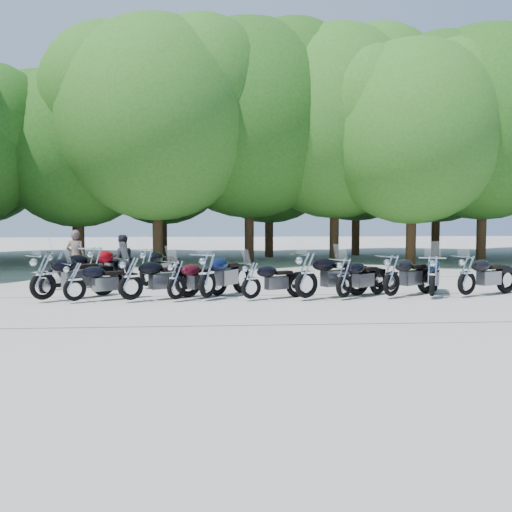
{
  "coord_description": "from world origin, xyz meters",
  "views": [
    {
      "loc": [
        -1.22,
        -15.0,
        2.26
      ],
      "look_at": [
        0.0,
        1.5,
        1.1
      ],
      "focal_mm": 42.0,
      "sensor_mm": 36.0,
      "label": 1
    }
  ],
  "objects": [
    {
      "name": "tree_6",
      "position": [
        7.55,
        10.82,
        5.81
      ],
      "size": [
        8.0,
        8.0,
        9.82
      ],
      "color": "#3A2614",
      "rests_on": "ground"
    },
    {
      "name": "tree_7",
      "position": [
        11.2,
        11.78,
        6.39
      ],
      "size": [
        8.79,
        8.79,
        10.79
      ],
      "color": "#3A2614",
      "rests_on": "ground"
    },
    {
      "name": "motorcycle_2",
      "position": [
        -3.29,
        0.37,
        0.66
      ],
      "size": [
        2.35,
        1.82,
        1.32
      ],
      "primitive_type": null,
      "rotation": [
        0.0,
        0.0,
        2.12
      ],
      "color": "black",
      "rests_on": "ground"
    },
    {
      "name": "motorcycle_6",
      "position": [
        1.23,
        0.37,
        0.72
      ],
      "size": [
        2.58,
        1.92,
        1.43
      ],
      "primitive_type": null,
      "rotation": [
        0.0,
        0.0,
        2.09
      ],
      "color": "black",
      "rests_on": "ground"
    },
    {
      "name": "motorcycle_10",
      "position": [
        5.67,
        0.66,
        0.65
      ],
      "size": [
        2.37,
        1.63,
        1.3
      ],
      "primitive_type": null,
      "rotation": [
        0.0,
        0.0,
        2.02
      ],
      "color": "black",
      "rests_on": "ground"
    },
    {
      "name": "tree_5",
      "position": [
        4.61,
        13.2,
        6.57
      ],
      "size": [
        9.04,
        9.04,
        11.1
      ],
      "color": "#3A2614",
      "rests_on": "ground"
    },
    {
      "name": "motorcycle_11",
      "position": [
        -5.83,
        3.22,
        0.65
      ],
      "size": [
        2.39,
        1.65,
        1.31
      ],
      "primitive_type": null,
      "rotation": [
        0.0,
        0.0,
        2.03
      ],
      "color": "black",
      "rests_on": "ground"
    },
    {
      "name": "tree_3",
      "position": [
        -3.57,
        11.24,
        6.32
      ],
      "size": [
        8.7,
        8.7,
        10.67
      ],
      "color": "#3A2614",
      "rests_on": "ground"
    },
    {
      "name": "tree_12",
      "position": [
        1.8,
        16.47,
        5.72
      ],
      "size": [
        7.88,
        7.88,
        9.67
      ],
      "color": "#3A2614",
      "rests_on": "ground"
    },
    {
      "name": "tree_2",
      "position": [
        -7.25,
        12.84,
        5.31
      ],
      "size": [
        7.31,
        7.31,
        8.97
      ],
      "color": "#3A2614",
      "rests_on": "ground"
    },
    {
      "name": "motorcycle_7",
      "position": [
        2.25,
        0.44,
        0.62
      ],
      "size": [
        2.11,
        1.94,
        1.24
      ],
      "primitive_type": null,
      "rotation": [
        0.0,
        0.0,
        2.28
      ],
      "color": "black",
      "rests_on": "ground"
    },
    {
      "name": "motorcycle_3",
      "position": [
        -2.14,
        0.44,
        0.6
      ],
      "size": [
        1.96,
        1.98,
        1.21
      ],
      "primitive_type": null,
      "rotation": [
        0.0,
        0.0,
        2.36
      ],
      "color": "#370710",
      "rests_on": "ground"
    },
    {
      "name": "motorcycle_4",
      "position": [
        -1.34,
        0.62,
        0.7
      ],
      "size": [
        1.97,
        2.5,
        1.4
      ],
      "primitive_type": null,
      "rotation": [
        0.0,
        0.0,
        2.58
      ],
      "color": "black",
      "rests_on": "ground"
    },
    {
      "name": "motorcycle_0",
      "position": [
        -5.53,
        0.55,
        0.71
      ],
      "size": [
        2.34,
        2.27,
        1.41
      ],
      "primitive_type": null,
      "rotation": [
        0.0,
        0.0,
        2.33
      ],
      "color": "black",
      "rests_on": "ground"
    },
    {
      "name": "rider_1",
      "position": [
        -4.03,
        3.9,
        0.81
      ],
      "size": [
        0.94,
        0.82,
        1.62
      ],
      "primitive_type": "imported",
      "rotation": [
        0.0,
        0.0,
        3.45
      ],
      "color": "black",
      "rests_on": "ground"
    },
    {
      "name": "motorcycle_5",
      "position": [
        -0.2,
        0.43,
        0.57
      ],
      "size": [
        2.08,
        1.48,
        1.14
      ],
      "primitive_type": null,
      "rotation": [
        0.0,
        0.0,
        2.05
      ],
      "color": "black",
      "rests_on": "ground"
    },
    {
      "name": "motorcycle_9",
      "position": [
        4.65,
        0.49,
        0.65
      ],
      "size": [
        1.54,
        2.38,
        1.3
      ],
      "primitive_type": null,
      "rotation": [
        0.0,
        0.0,
        2.74
      ],
      "color": "#0D1A39",
      "rests_on": "ground"
    },
    {
      "name": "motorcycle_12",
      "position": [
        -4.72,
        3.13,
        0.72
      ],
      "size": [
        1.62,
        2.68,
        1.45
      ],
      "primitive_type": null,
      "rotation": [
        0.0,
        0.0,
        2.79
      ],
      "color": "#98050E",
      "rests_on": "ground"
    },
    {
      "name": "tree_11",
      "position": [
        -3.76,
        16.43,
        5.49
      ],
      "size": [
        7.56,
        7.56,
        9.28
      ],
      "color": "#3A2614",
      "rests_on": "ground"
    },
    {
      "name": "motorcycle_8",
      "position": [
        3.56,
        0.59,
        0.66
      ],
      "size": [
        2.28,
        2.0,
        1.32
      ],
      "primitive_type": null,
      "rotation": [
        0.0,
        0.0,
        2.23
      ],
      "color": "black",
      "rests_on": "ground"
    },
    {
      "name": "motorcycle_1",
      "position": [
        -4.7,
        0.35,
        0.59
      ],
      "size": [
        2.1,
        1.64,
        1.18
      ],
      "primitive_type": null,
      "rotation": [
        0.0,
        0.0,
        2.13
      ],
      "color": "black",
      "rests_on": "ground"
    },
    {
      "name": "motorcycle_13",
      "position": [
        -3.21,
        3.35,
        0.69
      ],
      "size": [
        1.67,
        2.52,
        1.38
      ],
      "primitive_type": null,
      "rotation": [
        0.0,
        0.0,
        2.72
      ],
      "color": "black",
      "rests_on": "ground"
    },
    {
      "name": "tree_10",
      "position": [
        -8.29,
        16.97,
        5.66
      ],
      "size": [
        7.78,
        7.78,
        9.55
      ],
      "color": "#3A2614",
      "rests_on": "ground"
    },
    {
      "name": "tree_14",
      "position": [
        10.68,
        16.09,
        5.83
      ],
      "size": [
        8.02,
        8.02,
        9.84
      ],
      "color": "#3A2614",
      "rests_on": "ground"
    },
    {
      "name": "ground",
      "position": [
        0.0,
        0.0,
        0.0
      ],
      "size": [
        90.0,
        90.0,
        0.0
      ],
      "primitive_type": "plane",
      "color": "#9B958C",
      "rests_on": "ground"
    },
    {
      "name": "tree_4",
      "position": [
        0.54,
        13.09,
        6.64
      ],
      "size": [
        9.13,
        9.13,
        11.2
      ],
      "color": "#3A2614",
      "rests_on": "ground"
    },
    {
      "name": "tree_13",
      "position": [
        6.69,
        17.47,
        6.04
      ],
      "size": [
        8.31,
        8.31,
        10.2
      ],
      "color": "#3A2614",
      "rests_on": "ground"
    },
    {
      "name": "rider_0",
      "position": [
        -5.65,
        4.81,
        0.88
      ],
      "size": [
        0.69,
        0.5,
        1.76
      ],
      "primitive_type": "imported",
      "rotation": [
        0.0,
        0.0,
        3.01
      ],
      "color": "brown",
      "rests_on": "ground"
    }
  ]
}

